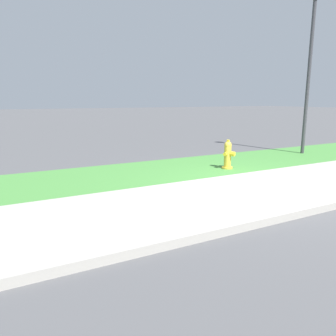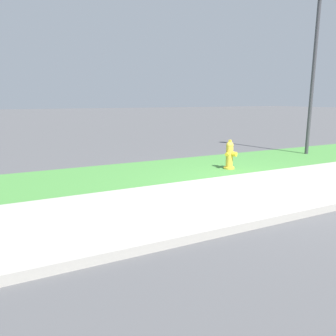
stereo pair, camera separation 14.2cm
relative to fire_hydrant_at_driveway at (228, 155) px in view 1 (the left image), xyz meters
name	(u,v)px [view 1 (the left image)]	position (x,y,z in m)	size (l,w,h in m)	color
ground_plane	(269,189)	(-0.48, -1.90, -0.35)	(120.00, 120.00, 0.00)	#515154
sidewalk_pavement	(269,188)	(-0.48, -1.90, -0.35)	(18.00, 2.55, 0.01)	#ADA89E
grass_verge	(198,166)	(-0.48, 0.64, -0.35)	(18.00, 2.52, 0.01)	#47893D
street_curb	(331,205)	(-0.48, -3.26, -0.29)	(18.00, 0.16, 0.12)	#ADA89E
fire_hydrant_at_driveway	(228,155)	(0.00, 0.00, 0.00)	(0.36, 0.33, 0.74)	gold
street_lamp	(311,49)	(3.67, 0.76, 2.88)	(0.32, 0.32, 4.93)	#3D3D42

